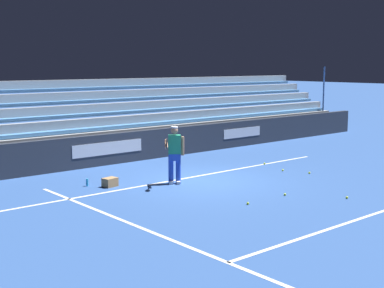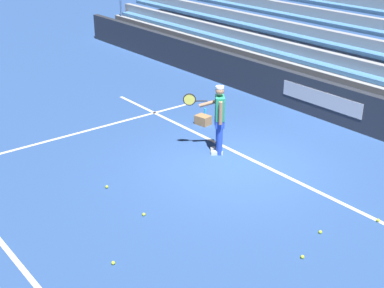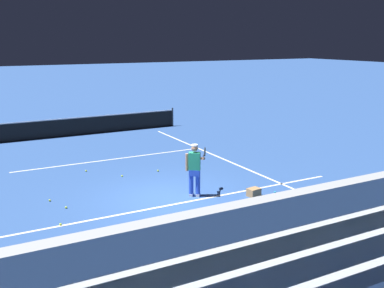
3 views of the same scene
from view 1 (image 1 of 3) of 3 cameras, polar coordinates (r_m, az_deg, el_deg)
name	(u,v)px [view 1 (image 1 of 3)]	position (r m, az deg, el deg)	size (l,w,h in m)	color
ground_plane	(199,180)	(16.39, 0.72, -3.91)	(160.00, 160.00, 0.00)	#2D5193
court_baseline_white	(188,178)	(16.76, -0.41, -3.62)	(12.00, 0.10, 0.01)	white
court_sideline_white	(176,242)	(10.89, -1.77, -10.37)	(0.10, 12.00, 0.01)	white
court_service_line_white	(357,220)	(12.90, 17.16, -7.73)	(8.22, 0.10, 0.01)	white
back_wall_sponsor_board	(125,147)	(19.49, -7.15, -0.34)	(27.80, 0.25, 1.10)	#2D333D
bleacher_stand	(93,135)	(21.33, -10.46, 0.93)	(26.41, 3.20, 3.40)	#9EA3A8
tennis_player	(174,154)	(15.80, -1.90, -1.08)	(0.97, 0.81, 1.71)	blue
ball_box_cardboard	(110,182)	(15.73, -8.74, -4.05)	(0.40, 0.30, 0.26)	#A87F51
tennis_ball_far_left	(347,198)	(14.77, 16.20, -5.51)	(0.07, 0.07, 0.07)	#CCE533
tennis_ball_near_player	(265,164)	(19.14, 7.74, -2.08)	(0.07, 0.07, 0.07)	#CCE533
tennis_ball_by_box	(285,194)	(14.73, 9.89, -5.33)	(0.07, 0.07, 0.07)	#CCE533
tennis_ball_toward_net	(283,170)	(18.05, 9.66, -2.77)	(0.07, 0.07, 0.07)	#CCE533
tennis_ball_midcourt	(248,203)	(13.69, 5.98, -6.32)	(0.07, 0.07, 0.07)	#CCE533
tennis_ball_on_baseline	(309,173)	(17.77, 12.42, -3.03)	(0.07, 0.07, 0.07)	#CCE533
water_bottle	(87,182)	(15.91, -11.12, -4.05)	(0.07, 0.07, 0.22)	#33B2E5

